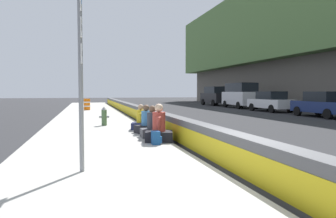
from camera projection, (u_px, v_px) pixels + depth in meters
ground_plane at (244, 178)px, 6.32m from camera, size 160.00×160.00×0.00m
sidewalk_strip at (109, 184)px, 5.65m from camera, size 80.00×4.40×0.14m
jersey_barrier at (244, 157)px, 6.30m from camera, size 76.00×0.45×0.85m
route_sign_post at (81, 65)px, 6.18m from camera, size 0.44×0.09×3.60m
fire_hydrant at (104, 116)px, 14.73m from camera, size 0.26×0.46×0.88m
seated_person_foreground at (159, 130)px, 10.05m from camera, size 0.91×1.01×1.19m
seated_person_middle at (152, 127)px, 10.95m from camera, size 0.70×0.80×1.10m
seated_person_rear at (146, 124)px, 12.06m from camera, size 0.82×0.91×1.08m
seated_person_far at (141, 122)px, 13.20m from camera, size 0.81×0.89×1.05m
backpack at (156, 138)px, 9.49m from camera, size 0.32×0.28×0.40m
construction_barrel at (87, 104)px, 26.78m from camera, size 0.54×0.54×0.95m
parked_car_third at (323, 104)px, 21.07m from camera, size 4.50×1.95×1.71m
parked_car_fourth at (271, 101)px, 26.78m from camera, size 4.57×2.08×1.71m
parked_car_midline at (240, 95)px, 32.54m from camera, size 5.16×2.22×2.56m
parked_car_far at (215, 96)px, 38.78m from camera, size 4.86×2.18×2.28m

